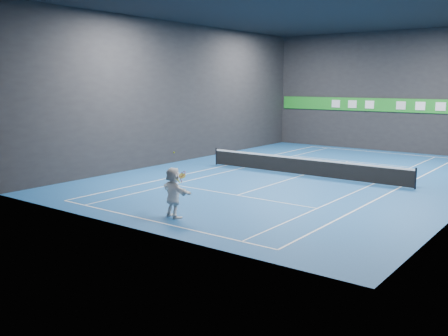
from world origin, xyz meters
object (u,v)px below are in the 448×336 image
Objects in this scene: tennis_net at (303,166)px; tennis_racket at (182,175)px; player at (173,192)px; tennis_ball at (174,152)px.

tennis_racket is at bearing -86.54° from tennis_net.
tennis_net is 23.11× the size of tennis_racket.
tennis_net is (-0.26, 11.00, -0.45)m from player.
player is 30.43× the size of tennis_ball.
tennis_racket is (0.66, -10.95, 1.15)m from tennis_net.
tennis_net is at bearing 93.46° from tennis_racket.
tennis_ball reaches higher than tennis_net.
tennis_ball is (-0.11, 0.19, 1.53)m from player.
tennis_ball is 0.01× the size of tennis_net.
player is at bearing -173.28° from tennis_racket.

